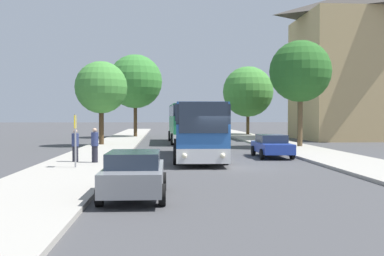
{
  "coord_description": "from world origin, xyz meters",
  "views": [
    {
      "loc": [
        -2.92,
        -21.38,
        2.52
      ],
      "look_at": [
        -0.76,
        11.2,
        1.62
      ],
      "focal_mm": 42.0,
      "sensor_mm": 36.0,
      "label": 1
    }
  ],
  "objects_px": {
    "pedestrian_waiting_far": "(75,145)",
    "tree_left_far": "(101,88)",
    "bus_middle": "(184,122)",
    "tree_right_mid": "(300,71)",
    "parked_car_left_curb": "(134,173)",
    "bus_stop_sign": "(75,134)",
    "bus_front": "(198,130)",
    "tree_left_near": "(135,82)",
    "tree_right_near": "(248,92)",
    "parked_car_right_near": "(272,145)",
    "pedestrian_waiting_near": "(95,145)"
  },
  "relations": [
    {
      "from": "pedestrian_waiting_far",
      "to": "tree_left_far",
      "type": "xyz_separation_m",
      "value": [
        -0.56,
        14.13,
        3.85
      ]
    },
    {
      "from": "bus_middle",
      "to": "tree_right_mid",
      "type": "relative_size",
      "value": 1.35
    },
    {
      "from": "pedestrian_waiting_far",
      "to": "bus_middle",
      "type": "bearing_deg",
      "value": -84.06
    },
    {
      "from": "parked_car_left_curb",
      "to": "tree_right_mid",
      "type": "distance_m",
      "value": 24.16
    },
    {
      "from": "parked_car_left_curb",
      "to": "pedestrian_waiting_far",
      "type": "height_order",
      "value": "pedestrian_waiting_far"
    },
    {
      "from": "bus_stop_sign",
      "to": "bus_front",
      "type": "bearing_deg",
      "value": 41.85
    },
    {
      "from": "pedestrian_waiting_far",
      "to": "tree_left_near",
      "type": "xyz_separation_m",
      "value": [
        1.4,
        28.22,
        5.43
      ]
    },
    {
      "from": "pedestrian_waiting_far",
      "to": "tree_right_near",
      "type": "height_order",
      "value": "tree_right_near"
    },
    {
      "from": "parked_car_right_near",
      "to": "bus_stop_sign",
      "type": "distance_m",
      "value": 12.15
    },
    {
      "from": "bus_middle",
      "to": "pedestrian_waiting_near",
      "type": "xyz_separation_m",
      "value": [
        -5.44,
        -18.84,
        -0.86
      ]
    },
    {
      "from": "bus_middle",
      "to": "bus_front",
      "type": "bearing_deg",
      "value": -90.79
    },
    {
      "from": "tree_left_near",
      "to": "tree_right_near",
      "type": "relative_size",
      "value": 1.08
    },
    {
      "from": "bus_stop_sign",
      "to": "tree_left_near",
      "type": "relative_size",
      "value": 0.26
    },
    {
      "from": "parked_car_left_curb",
      "to": "pedestrian_waiting_near",
      "type": "xyz_separation_m",
      "value": [
        -2.56,
        9.22,
        0.28
      ]
    },
    {
      "from": "pedestrian_waiting_near",
      "to": "tree_left_near",
      "type": "bearing_deg",
      "value": -91.13
    },
    {
      "from": "pedestrian_waiting_near",
      "to": "tree_right_mid",
      "type": "distance_m",
      "value": 18.78
    },
    {
      "from": "bus_middle",
      "to": "tree_right_mid",
      "type": "distance_m",
      "value": 12.17
    },
    {
      "from": "bus_front",
      "to": "tree_right_mid",
      "type": "bearing_deg",
      "value": 44.82
    },
    {
      "from": "pedestrian_waiting_far",
      "to": "parked_car_left_curb",
      "type": "bearing_deg",
      "value": 135.91
    },
    {
      "from": "bus_front",
      "to": "bus_middle",
      "type": "height_order",
      "value": "bus_middle"
    },
    {
      "from": "tree_right_near",
      "to": "pedestrian_waiting_near",
      "type": "bearing_deg",
      "value": -113.09
    },
    {
      "from": "bus_stop_sign",
      "to": "pedestrian_waiting_far",
      "type": "height_order",
      "value": "bus_stop_sign"
    },
    {
      "from": "bus_stop_sign",
      "to": "tree_left_near",
      "type": "distance_m",
      "value": 31.17
    },
    {
      "from": "bus_middle",
      "to": "tree_left_far",
      "type": "distance_m",
      "value": 8.76
    },
    {
      "from": "tree_left_near",
      "to": "tree_right_near",
      "type": "bearing_deg",
      "value": 19.23
    },
    {
      "from": "bus_front",
      "to": "parked_car_right_near",
      "type": "xyz_separation_m",
      "value": [
        4.53,
        0.48,
        -0.98
      ]
    },
    {
      "from": "parked_car_left_curb",
      "to": "tree_left_far",
      "type": "relative_size",
      "value": 0.6
    },
    {
      "from": "tree_right_near",
      "to": "tree_right_mid",
      "type": "bearing_deg",
      "value": -90.42
    },
    {
      "from": "bus_middle",
      "to": "tree_right_near",
      "type": "height_order",
      "value": "tree_right_near"
    },
    {
      "from": "tree_left_far",
      "to": "tree_right_mid",
      "type": "xyz_separation_m",
      "value": [
        15.74,
        -3.22,
        1.11
      ]
    },
    {
      "from": "tree_right_mid",
      "to": "bus_front",
      "type": "bearing_deg",
      "value": -136.94
    },
    {
      "from": "parked_car_left_curb",
      "to": "tree_left_near",
      "type": "bearing_deg",
      "value": 94.11
    },
    {
      "from": "parked_car_left_curb",
      "to": "bus_stop_sign",
      "type": "distance_m",
      "value": 7.79
    },
    {
      "from": "bus_stop_sign",
      "to": "pedestrian_waiting_far",
      "type": "bearing_deg",
      "value": 100.98
    },
    {
      "from": "parked_car_left_curb",
      "to": "parked_car_right_near",
      "type": "height_order",
      "value": "parked_car_left_curb"
    },
    {
      "from": "bus_front",
      "to": "tree_right_mid",
      "type": "xyz_separation_m",
      "value": [
        8.63,
        8.07,
        4.25
      ]
    },
    {
      "from": "pedestrian_waiting_near",
      "to": "tree_left_far",
      "type": "distance_m",
      "value": 15.14
    },
    {
      "from": "tree_right_mid",
      "to": "parked_car_left_curb",
      "type": "bearing_deg",
      "value": -119.35
    },
    {
      "from": "tree_right_near",
      "to": "parked_car_left_curb",
      "type": "bearing_deg",
      "value": -105.35
    },
    {
      "from": "bus_stop_sign",
      "to": "tree_left_near",
      "type": "height_order",
      "value": "tree_left_near"
    },
    {
      "from": "parked_car_right_near",
      "to": "tree_right_mid",
      "type": "height_order",
      "value": "tree_right_mid"
    },
    {
      "from": "tree_left_far",
      "to": "tree_right_near",
      "type": "bearing_deg",
      "value": 50.0
    },
    {
      "from": "bus_front",
      "to": "parked_car_right_near",
      "type": "height_order",
      "value": "bus_front"
    },
    {
      "from": "bus_stop_sign",
      "to": "pedestrian_waiting_far",
      "type": "distance_m",
      "value": 2.7
    },
    {
      "from": "parked_car_left_curb",
      "to": "parked_car_right_near",
      "type": "distance_m",
      "value": 14.97
    },
    {
      "from": "pedestrian_waiting_near",
      "to": "parked_car_right_near",
      "type": "bearing_deg",
      "value": -159.87
    },
    {
      "from": "tree_right_mid",
      "to": "tree_left_far",
      "type": "bearing_deg",
      "value": 168.45
    },
    {
      "from": "bus_middle",
      "to": "tree_left_near",
      "type": "relative_size",
      "value": 1.18
    },
    {
      "from": "parked_car_left_curb",
      "to": "tree_left_near",
      "type": "height_order",
      "value": "tree_left_near"
    },
    {
      "from": "tree_left_far",
      "to": "pedestrian_waiting_far",
      "type": "bearing_deg",
      "value": -87.73
    }
  ]
}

